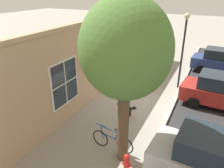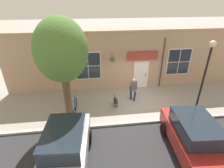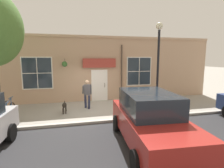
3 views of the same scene
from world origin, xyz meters
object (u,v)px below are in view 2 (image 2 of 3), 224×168
(street_lamp, at_px, (206,70))
(parked_car_nearest_curb, at_px, (65,150))
(street_tree_by_curb, at_px, (61,53))
(parked_car_mid_block, at_px, (195,139))
(fire_hydrant, at_px, (58,118))
(leaning_bicycle, at_px, (75,107))
(pedestrian_walking, at_px, (133,87))
(dog_on_leash, at_px, (116,101))

(street_lamp, bearing_deg, parked_car_nearest_curb, -71.27)
(street_tree_by_curb, bearing_deg, parked_car_mid_block, 60.55)
(street_tree_by_curb, xyz_separation_m, street_lamp, (0.70, 7.23, -0.99))
(parked_car_nearest_curb, bearing_deg, parked_car_mid_block, 88.99)
(street_tree_by_curb, xyz_separation_m, fire_hydrant, (0.40, -0.60, -3.56))
(leaning_bicycle, distance_m, parked_car_nearest_curb, 3.70)
(pedestrian_walking, xyz_separation_m, parked_car_mid_block, (4.72, 1.63, -0.12))
(dog_on_leash, bearing_deg, parked_car_mid_block, 34.76)
(dog_on_leash, bearing_deg, leaning_bicycle, -81.18)
(pedestrian_walking, height_order, street_lamp, street_lamp)
(parked_car_nearest_curb, relative_size, street_lamp, 0.98)
(leaning_bicycle, xyz_separation_m, parked_car_mid_block, (3.76, 5.41, 0.50))
(pedestrian_walking, distance_m, fire_hydrant, 5.06)
(dog_on_leash, bearing_deg, street_lamp, 69.63)
(dog_on_leash, height_order, street_lamp, street_lamp)
(parked_car_nearest_curb, xyz_separation_m, fire_hydrant, (-2.71, -0.73, -0.48))
(parked_car_mid_block, bearing_deg, fire_hydrant, -114.08)
(leaning_bicycle, relative_size, street_lamp, 0.39)
(dog_on_leash, distance_m, street_lamp, 5.38)
(dog_on_leash, relative_size, leaning_bicycle, 0.63)
(street_tree_by_curb, xyz_separation_m, leaning_bicycle, (-0.55, 0.27, -3.58))
(dog_on_leash, xyz_separation_m, fire_hydrant, (1.34, -3.40, -0.00))
(parked_car_nearest_curb, height_order, street_lamp, street_lamp)
(street_tree_by_curb, distance_m, parked_car_nearest_curb, 4.38)
(pedestrian_walking, height_order, street_tree_by_curb, street_tree_by_curb)
(pedestrian_walking, xyz_separation_m, fire_hydrant, (1.91, -4.65, -0.60))
(parked_car_mid_block, distance_m, street_lamp, 3.61)
(parked_car_mid_block, height_order, fire_hydrant, parked_car_mid_block)
(street_tree_by_curb, distance_m, fire_hydrant, 3.64)
(parked_car_mid_block, bearing_deg, street_lamp, 148.24)
(pedestrian_walking, bearing_deg, parked_car_mid_block, 19.08)
(dog_on_leash, xyz_separation_m, leaning_bicycle, (0.39, -2.53, -0.02))
(parked_car_mid_block, xyz_separation_m, fire_hydrant, (-2.81, -6.28, -0.48))
(street_tree_by_curb, xyz_separation_m, parked_car_mid_block, (3.21, 5.68, -3.08))
(leaning_bicycle, xyz_separation_m, street_lamp, (1.25, 6.96, 2.59))
(street_tree_by_curb, height_order, fire_hydrant, street_tree_by_curb)
(fire_hydrant, bearing_deg, street_tree_by_curb, 123.43)
(dog_on_leash, height_order, street_tree_by_curb, street_tree_by_curb)
(pedestrian_walking, bearing_deg, street_lamp, 55.21)
(parked_car_nearest_curb, relative_size, fire_hydrant, 5.73)
(leaning_bicycle, distance_m, parked_car_mid_block, 6.61)
(parked_car_mid_block, bearing_deg, parked_car_nearest_curb, -91.01)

